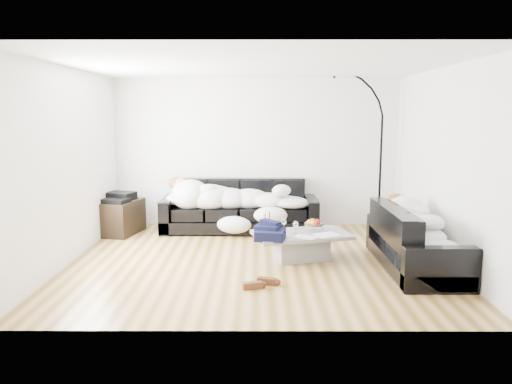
{
  "coord_description": "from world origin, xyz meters",
  "views": [
    {
      "loc": [
        0.03,
        -6.6,
        1.98
      ],
      "look_at": [
        0.0,
        0.3,
        0.9
      ],
      "focal_mm": 35.0,
      "sensor_mm": 36.0,
      "label": 1
    }
  ],
  "objects_px": {
    "sofa_right": "(416,238)",
    "sleeper_back": "(239,194)",
    "candle_left": "(265,222)",
    "shoes": "(259,283)",
    "sofa_back": "(240,206)",
    "candle_right": "(269,220)",
    "sleeper_right": "(417,221)",
    "av_cabinet": "(120,217)",
    "floor_lamp": "(381,161)",
    "coffee_table": "(301,246)",
    "wine_glass_a": "(284,225)",
    "stereo": "(119,197)",
    "wine_glass_b": "(278,227)",
    "wine_glass_c": "(296,228)",
    "fruit_bowl": "(314,224)"
  },
  "relations": [
    {
      "from": "sleeper_back",
      "to": "wine_glass_b",
      "type": "height_order",
      "value": "sleeper_back"
    },
    {
      "from": "wine_glass_b",
      "to": "av_cabinet",
      "type": "height_order",
      "value": "av_cabinet"
    },
    {
      "from": "sleeper_back",
      "to": "sleeper_right",
      "type": "bearing_deg",
      "value": -41.14
    },
    {
      "from": "av_cabinet",
      "to": "wine_glass_a",
      "type": "bearing_deg",
      "value": -14.22
    },
    {
      "from": "candle_right",
      "to": "av_cabinet",
      "type": "distance_m",
      "value": 2.75
    },
    {
      "from": "sofa_right",
      "to": "sleeper_right",
      "type": "bearing_deg",
      "value": 0.0
    },
    {
      "from": "shoes",
      "to": "candle_right",
      "type": "bearing_deg",
      "value": 79.55
    },
    {
      "from": "wine_glass_c",
      "to": "floor_lamp",
      "type": "xyz_separation_m",
      "value": [
        1.58,
        1.86,
        0.74
      ]
    },
    {
      "from": "candle_left",
      "to": "shoes",
      "type": "relative_size",
      "value": 0.58
    },
    {
      "from": "sofa_back",
      "to": "candle_right",
      "type": "xyz_separation_m",
      "value": [
        0.47,
        -1.42,
        0.06
      ]
    },
    {
      "from": "candle_left",
      "to": "stereo",
      "type": "xyz_separation_m",
      "value": [
        -2.41,
        1.29,
        0.14
      ]
    },
    {
      "from": "av_cabinet",
      "to": "shoes",
      "type": "bearing_deg",
      "value": -34.88
    },
    {
      "from": "wine_glass_a",
      "to": "wine_glass_b",
      "type": "distance_m",
      "value": 0.11
    },
    {
      "from": "sofa_right",
      "to": "sleeper_back",
      "type": "height_order",
      "value": "sleeper_back"
    },
    {
      "from": "fruit_bowl",
      "to": "av_cabinet",
      "type": "relative_size",
      "value": 0.33
    },
    {
      "from": "sleeper_back",
      "to": "wine_glass_b",
      "type": "bearing_deg",
      "value": -70.08
    },
    {
      "from": "sofa_back",
      "to": "sleeper_back",
      "type": "bearing_deg",
      "value": -90.0
    },
    {
      "from": "candle_left",
      "to": "candle_right",
      "type": "height_order",
      "value": "candle_right"
    },
    {
      "from": "coffee_table",
      "to": "wine_glass_a",
      "type": "relative_size",
      "value": 7.19
    },
    {
      "from": "sleeper_back",
      "to": "av_cabinet",
      "type": "relative_size",
      "value": 2.75
    },
    {
      "from": "sofa_right",
      "to": "shoes",
      "type": "relative_size",
      "value": 5.08
    },
    {
      "from": "shoes",
      "to": "floor_lamp",
      "type": "distance_m",
      "value": 3.76
    },
    {
      "from": "sleeper_back",
      "to": "sleeper_right",
      "type": "distance_m",
      "value": 3.12
    },
    {
      "from": "sleeper_right",
      "to": "shoes",
      "type": "relative_size",
      "value": 4.35
    },
    {
      "from": "candle_right",
      "to": "fruit_bowl",
      "type": "bearing_deg",
      "value": -10.57
    },
    {
      "from": "shoes",
      "to": "candle_left",
      "type": "bearing_deg",
      "value": 81.76
    },
    {
      "from": "sofa_back",
      "to": "fruit_bowl",
      "type": "distance_m",
      "value": 1.89
    },
    {
      "from": "wine_glass_b",
      "to": "shoes",
      "type": "bearing_deg",
      "value": -102.92
    },
    {
      "from": "sleeper_right",
      "to": "stereo",
      "type": "distance_m",
      "value": 4.73
    },
    {
      "from": "candle_left",
      "to": "sofa_back",
      "type": "bearing_deg",
      "value": 105.33
    },
    {
      "from": "sleeper_right",
      "to": "candle_left",
      "type": "distance_m",
      "value": 2.03
    },
    {
      "from": "candle_left",
      "to": "shoes",
      "type": "height_order",
      "value": "candle_left"
    },
    {
      "from": "wine_glass_c",
      "to": "stereo",
      "type": "relative_size",
      "value": 0.4
    },
    {
      "from": "av_cabinet",
      "to": "sofa_back",
      "type": "bearing_deg",
      "value": 19.78
    },
    {
      "from": "wine_glass_b",
      "to": "shoes",
      "type": "relative_size",
      "value": 0.41
    },
    {
      "from": "candle_right",
      "to": "stereo",
      "type": "height_order",
      "value": "stereo"
    },
    {
      "from": "sofa_right",
      "to": "av_cabinet",
      "type": "xyz_separation_m",
      "value": [
        -4.34,
        1.88,
        -0.12
      ]
    },
    {
      "from": "sofa_back",
      "to": "shoes",
      "type": "height_order",
      "value": "sofa_back"
    },
    {
      "from": "fruit_bowl",
      "to": "wine_glass_b",
      "type": "relative_size",
      "value": 1.67
    },
    {
      "from": "wine_glass_b",
      "to": "candle_right",
      "type": "height_order",
      "value": "candle_right"
    },
    {
      "from": "sofa_right",
      "to": "sofa_back",
      "type": "bearing_deg",
      "value": 48.18
    },
    {
      "from": "sofa_back",
      "to": "candle_right",
      "type": "bearing_deg",
      "value": -71.54
    },
    {
      "from": "sleeper_right",
      "to": "shoes",
      "type": "height_order",
      "value": "sleeper_right"
    },
    {
      "from": "sleeper_right",
      "to": "candle_left",
      "type": "relative_size",
      "value": 7.48
    },
    {
      "from": "sleeper_back",
      "to": "coffee_table",
      "type": "distance_m",
      "value": 1.95
    },
    {
      "from": "sofa_back",
      "to": "fruit_bowl",
      "type": "relative_size",
      "value": 9.83
    },
    {
      "from": "coffee_table",
      "to": "candle_left",
      "type": "xyz_separation_m",
      "value": [
        -0.49,
        0.2,
        0.3
      ]
    },
    {
      "from": "candle_right",
      "to": "shoes",
      "type": "xyz_separation_m",
      "value": [
        -0.14,
        -1.4,
        -0.45
      ]
    },
    {
      "from": "sofa_back",
      "to": "stereo",
      "type": "bearing_deg",
      "value": -173.56
    },
    {
      "from": "wine_glass_a",
      "to": "wine_glass_c",
      "type": "bearing_deg",
      "value": -44.66
    }
  ]
}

